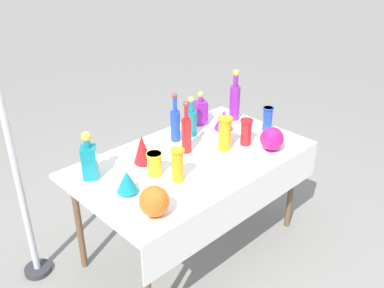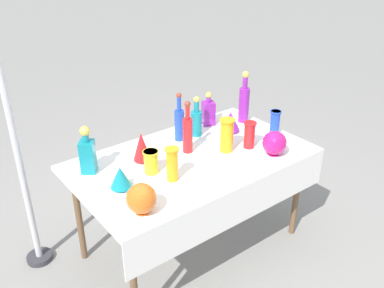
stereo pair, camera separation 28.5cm
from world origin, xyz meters
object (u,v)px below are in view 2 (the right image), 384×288
Objects in this scene: square_decanter_0 at (208,112)px; slender_vase_2 at (151,161)px; square_decanter_1 at (87,153)px; slender_vase_4 at (227,134)px; canopy_pole at (17,152)px; tall_bottle_1 at (188,132)px; tall_bottle_3 at (179,123)px; fluted_vase_2 at (120,177)px; round_bowl_0 at (141,199)px; slender_vase_1 at (275,122)px; tall_bottle_0 at (244,101)px; slender_vase_3 at (172,163)px; slender_vase_0 at (250,134)px; tall_bottle_2 at (196,121)px; round_bowl_1 at (274,143)px; fluted_vase_0 at (230,121)px; fluted_vase_1 at (142,146)px.

slender_vase_2 is (-0.75, -0.35, -0.02)m from square_decanter_0.
square_decanter_1 reaches higher than slender_vase_4.
canopy_pole is (-0.34, 0.29, -0.01)m from square_decanter_1.
tall_bottle_3 is at bearing 71.08° from tall_bottle_1.
tall_bottle_1 reaches higher than fluted_vase_2.
fluted_vase_2 is at bearing 84.21° from round_bowl_0.
slender_vase_1 is 1.28m from fluted_vase_2.
round_bowl_0 is at bearing -156.95° from tall_bottle_0.
canopy_pole is (-1.00, 0.46, -0.02)m from tall_bottle_1.
slender_vase_0 is at bearing 1.89° from slender_vase_3.
tall_bottle_2 reaches higher than round_bowl_1.
round_bowl_1 is at bearing -91.62° from fluted_vase_0.
fluted_vase_0 is (0.05, -0.20, -0.02)m from square_decanter_0.
slender_vase_4 is 0.81m from fluted_vase_2.
tall_bottle_1 is at bearing 11.82° from fluted_vase_2.
tall_bottle_0 reaches higher than round_bowl_0.
slender_vase_3 is 1.38× the size of fluted_vase_0.
tall_bottle_3 is at bearing 32.94° from slender_vase_2.
square_decanter_1 is at bearing -178.90° from tall_bottle_3.
tall_bottle_0 reaches higher than slender_vase_0.
tall_bottle_2 reaches higher than slender_vase_1.
tall_bottle_1 is 0.16× the size of canopy_pole.
canopy_pole reaches higher than slender_vase_3.
square_decanter_0 is at bearing 33.24° from tall_bottle_1.
tall_bottle_3 is 1.67× the size of slender_vase_3.
tall_bottle_2 is at bearing -153.93° from square_decanter_0.
round_bowl_1 is (-0.01, -0.46, 0.01)m from fluted_vase_0.
slender_vase_4 is (0.57, -0.07, 0.04)m from slender_vase_2.
slender_vase_4 reaches higher than round_bowl_1.
fluted_vase_2 is at bearing -168.18° from tall_bottle_1.
tall_bottle_1 is 1.83× the size of fluted_vase_1.
round_bowl_0 is at bearing -95.79° from fluted_vase_2.
square_decanter_0 reaches higher than slender_vase_3.
round_bowl_0 reaches higher than fluted_vase_0.
slender_vase_4 is at bearing -2.14° from fluted_vase_2.
tall_bottle_2 is at bearing 92.14° from slender_vase_4.
fluted_vase_1 is at bearing 78.90° from slender_vase_2.
fluted_vase_2 is (0.07, -0.29, -0.06)m from square_decanter_1.
square_decanter_0 reaches higher than slender_vase_2.
tall_bottle_2 is 0.64m from slender_vase_3.
tall_bottle_0 is 0.60m from tall_bottle_3.
slender_vase_3 is at bearing -176.34° from slender_vase_1.
canopy_pole reaches higher than tall_bottle_3.
square_decanter_1 is 1.66× the size of slender_vase_0.
square_decanter_0 is 1.06m from square_decanter_1.
slender_vase_1 is (1.34, -0.34, -0.04)m from square_decanter_1.
round_bowl_1 is at bearing -112.37° from tall_bottle_0.
tall_bottle_0 is 1.90× the size of slender_vase_3.
round_bowl_0 is at bearing -168.95° from slender_vase_0.
slender_vase_4 is (0.51, 0.08, 0.01)m from slender_vase_3.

